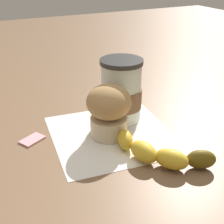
% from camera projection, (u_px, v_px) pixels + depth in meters
% --- Properties ---
extents(ground_plane, '(3.00, 3.00, 0.00)m').
position_uv_depth(ground_plane, '(112.00, 134.00, 0.69)').
color(ground_plane, brown).
extents(paper_napkin, '(0.28, 0.28, 0.00)m').
position_uv_depth(paper_napkin, '(112.00, 134.00, 0.68)').
color(paper_napkin, white).
rests_on(paper_napkin, ground_plane).
extents(coffee_cup, '(0.10, 0.10, 0.15)m').
position_uv_depth(coffee_cup, '(121.00, 92.00, 0.72)').
color(coffee_cup, silver).
rests_on(coffee_cup, paper_napkin).
extents(muffin, '(0.09, 0.09, 0.12)m').
position_uv_depth(muffin, '(108.00, 109.00, 0.66)').
color(muffin, beige).
rests_on(muffin, paper_napkin).
extents(banana, '(0.18, 0.14, 0.04)m').
position_uv_depth(banana, '(159.00, 153.00, 0.59)').
color(banana, gold).
rests_on(banana, paper_napkin).
extents(sugar_packet, '(0.05, 0.06, 0.01)m').
position_uv_depth(sugar_packet, '(32.00, 139.00, 0.66)').
color(sugar_packet, pink).
rests_on(sugar_packet, ground_plane).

